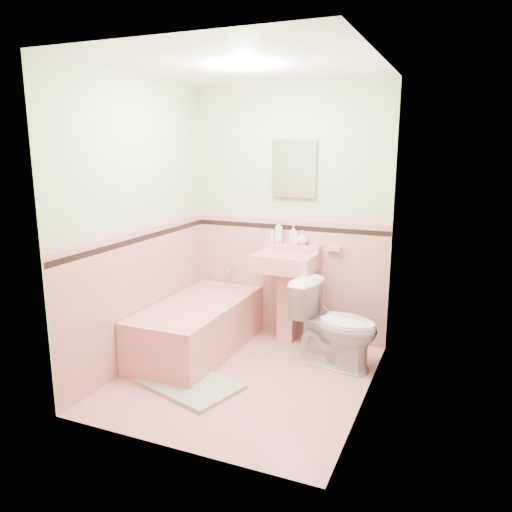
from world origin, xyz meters
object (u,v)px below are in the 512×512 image
at_px(medicine_cabinet, 294,168).
at_px(soap_bottle_left, 279,231).
at_px(soap_bottle_right, 302,238).
at_px(bucket, 317,333).
at_px(toilet, 335,325).
at_px(sink, 285,299).
at_px(soap_bottle_mid, 293,234).
at_px(shoe, 179,380).
at_px(bathtub, 198,329).

xyz_separation_m(medicine_cabinet, soap_bottle_left, (-0.14, -0.03, -0.62)).
xyz_separation_m(soap_bottle_right, bucket, (0.22, -0.16, -0.90)).
relative_size(soap_bottle_right, toilet, 0.18).
relative_size(soap_bottle_left, soap_bottle_right, 1.66).
bearing_deg(soap_bottle_left, sink, -52.46).
relative_size(soap_bottle_mid, shoe, 1.33).
distance_m(sink, soap_bottle_right, 0.62).
xyz_separation_m(bathtub, sink, (0.68, 0.53, 0.23)).
xyz_separation_m(bucket, shoe, (-0.79, -1.24, -0.08)).
height_order(bathtub, medicine_cabinet, medicine_cabinet).
bearing_deg(soap_bottle_mid, sink, -95.09).
distance_m(soap_bottle_left, toilet, 1.13).
bearing_deg(shoe, sink, 72.12).
relative_size(bathtub, toilet, 1.97).
relative_size(sink, soap_bottle_left, 3.95).
xyz_separation_m(toilet, shoe, (-1.06, -0.89, -0.32)).
bearing_deg(toilet, soap_bottle_right, 52.48).
height_order(bathtub, soap_bottle_mid, soap_bottle_mid).
height_order(bathtub, shoe, bathtub).
bearing_deg(soap_bottle_right, soap_bottle_left, 180.00).
bearing_deg(soap_bottle_left, shoe, -103.31).
height_order(soap_bottle_left, soap_bottle_right, soap_bottle_left).
bearing_deg(bathtub, shoe, -73.14).
distance_m(toilet, shoe, 1.42).
bearing_deg(bathtub, bucket, 28.78).
bearing_deg(bathtub, soap_bottle_left, 52.66).
distance_m(bathtub, bucket, 1.15).
bearing_deg(sink, bathtub, -142.07).
relative_size(bathtub, sink, 1.66).
xyz_separation_m(soap_bottle_right, toilet, (0.48, -0.51, -0.66)).
xyz_separation_m(bathtub, bucket, (1.00, 0.55, -0.08)).
xyz_separation_m(sink, toilet, (0.59, -0.33, -0.07)).
bearing_deg(shoe, bathtub, 110.01).
relative_size(toilet, bucket, 2.71).
bearing_deg(sink, toilet, -29.22).
height_order(medicine_cabinet, bucket, medicine_cabinet).
height_order(soap_bottle_left, toilet, soap_bottle_left).
height_order(medicine_cabinet, shoe, medicine_cabinet).
xyz_separation_m(medicine_cabinet, bucket, (0.32, -0.19, -1.56)).
bearing_deg(soap_bottle_right, toilet, -46.53).
height_order(sink, bucket, sink).
bearing_deg(soap_bottle_left, soap_bottle_mid, 0.00).
xyz_separation_m(medicine_cabinet, shoe, (-0.47, -1.43, -1.64)).
height_order(medicine_cabinet, soap_bottle_right, medicine_cabinet).
distance_m(sink, soap_bottle_left, 0.67).
bearing_deg(shoe, soap_bottle_left, 79.84).
xyz_separation_m(soap_bottle_mid, toilet, (0.57, -0.51, -0.68)).
distance_m(sink, bucket, 0.45).
bearing_deg(medicine_cabinet, soap_bottle_right, -15.90).
xyz_separation_m(soap_bottle_mid, shoe, (-0.49, -1.40, -1.00)).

